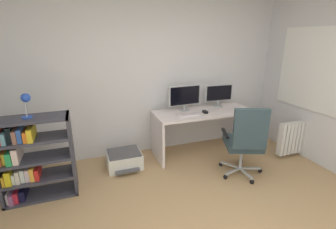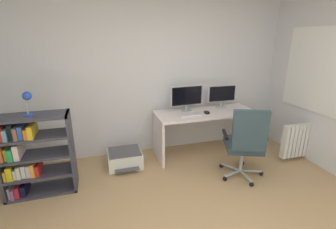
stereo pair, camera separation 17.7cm
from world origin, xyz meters
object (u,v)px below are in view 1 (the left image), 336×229
object	(u,v)px
desk	(203,122)
office_chair	(245,140)
monitor_main	(185,96)
bookshelf	(29,159)
desk_lamp	(26,101)
radiator	(297,137)
printer	(124,159)
monitor_secondary	(219,94)
keyboard	(189,114)
computer_mouse	(205,112)

from	to	relation	value
desk	office_chair	xyz separation A→B (m)	(0.17, -0.88, 0.02)
monitor_main	bookshelf	world-z (taller)	monitor_main
desk_lamp	radiator	size ratio (longest dim) A/B	0.39
bookshelf	printer	distance (m)	1.28
monitor_secondary	office_chair	distance (m)	1.12
monitor_secondary	office_chair	size ratio (longest dim) A/B	0.48
desk_lamp	printer	bearing A→B (deg)	17.57
desk	desk_lamp	size ratio (longest dim) A/B	5.81
monitor_secondary	printer	size ratio (longest dim) A/B	0.98
desk	keyboard	bearing A→B (deg)	-161.75
bookshelf	office_chair	bearing A→B (deg)	-10.26
monitor_secondary	radiator	distance (m)	1.46
computer_mouse	desk_lamp	world-z (taller)	desk_lamp
computer_mouse	office_chair	size ratio (longest dim) A/B	0.09
monitor_main	desk_lamp	world-z (taller)	desk_lamp
printer	radiator	bearing A→B (deg)	-12.04
monitor_secondary	desk_lamp	bearing A→B (deg)	-168.98
office_chair	desk	bearing A→B (deg)	100.90
office_chair	bookshelf	size ratio (longest dim) A/B	1.03
office_chair	bookshelf	distance (m)	2.73
monitor_main	office_chair	xyz separation A→B (m)	(0.46, -1.03, -0.41)
office_chair	desk_lamp	world-z (taller)	desk_lamp
monitor_secondary	desk_lamp	distance (m)	2.86
monitor_main	radiator	world-z (taller)	monitor_main
desk	office_chair	distance (m)	0.90
desk	radiator	world-z (taller)	desk
bookshelf	keyboard	bearing A→B (deg)	7.54
desk	bookshelf	bearing A→B (deg)	-171.03
monitor_main	keyboard	distance (m)	0.34
desk	monitor_secondary	size ratio (longest dim) A/B	3.28
desk_lamp	keyboard	bearing A→B (deg)	7.83
printer	office_chair	bearing A→B (deg)	-28.67
monitor_secondary	printer	world-z (taller)	monitor_secondary
keyboard	radiator	distance (m)	1.85
monitor_main	monitor_secondary	bearing A→B (deg)	0.00
office_chair	radiator	world-z (taller)	office_chair
office_chair	desk_lamp	bearing A→B (deg)	169.45
bookshelf	radiator	size ratio (longest dim) A/B	1.42
desk	computer_mouse	distance (m)	0.22
computer_mouse	printer	size ratio (longest dim) A/B	0.20
monitor_main	bookshelf	bearing A→B (deg)	-166.34
desk_lamp	radiator	bearing A→B (deg)	-3.60
printer	radiator	xyz separation A→B (m)	(2.75, -0.59, 0.20)
desk_lamp	radiator	world-z (taller)	desk_lamp
office_chair	desk_lamp	size ratio (longest dim) A/B	3.73
bookshelf	monitor_main	bearing A→B (deg)	13.66
desk	printer	distance (m)	1.42
printer	monitor_secondary	bearing A→B (deg)	6.66
monitor_main	office_chair	bearing A→B (deg)	-66.15
computer_mouse	bookshelf	size ratio (longest dim) A/B	0.10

